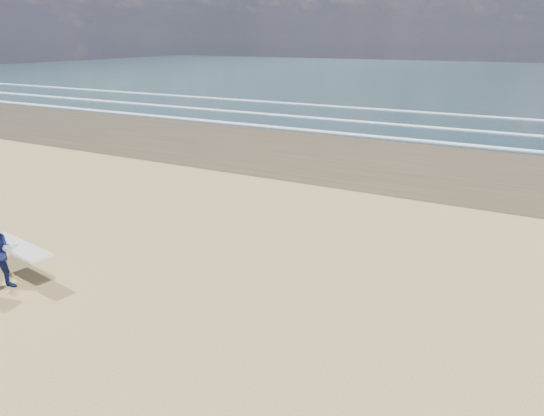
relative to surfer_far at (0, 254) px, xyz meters
The scene contains 1 object.
surfer_far is the anchor object (origin of this frame).
Camera 1 is at (9.76, -5.19, 5.64)m, focal length 32.00 mm.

